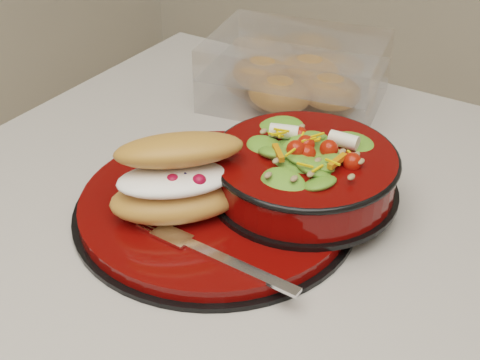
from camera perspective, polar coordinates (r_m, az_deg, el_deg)
The scene contains 5 objects.
dinner_plate at distance 0.75m, azimuth -2.09°, elevation -2.19°, with size 0.32×0.32×0.02m.
salad_bowl at distance 0.74m, azimuth 5.54°, elevation 1.16°, with size 0.21×0.21×0.09m.
croissant at distance 0.71m, azimuth -5.25°, elevation 0.12°, with size 0.16×0.17×0.09m.
fork at distance 0.66m, azimuth -1.90°, elevation -6.55°, with size 0.17×0.02×0.00m.
pastry_box at distance 0.98m, azimuth 4.74°, elevation 9.02°, with size 0.27×0.22×0.09m.
Camera 1 is at (0.10, -0.55, 1.35)m, focal length 50.00 mm.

